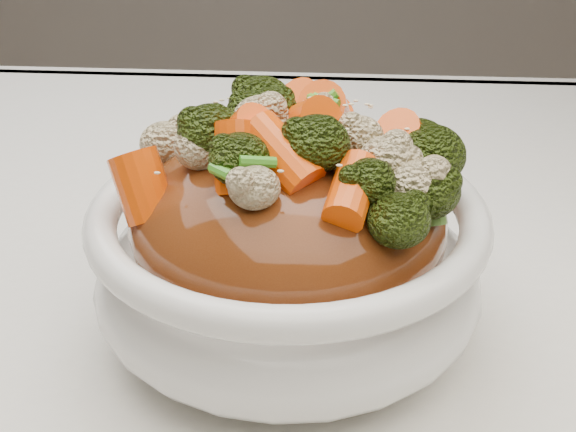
# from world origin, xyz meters

# --- Properties ---
(tablecloth) EXTENTS (1.20, 0.80, 0.04)m
(tablecloth) POSITION_xyz_m (0.00, 0.00, 0.73)
(tablecloth) COLOR white
(tablecloth) RESTS_ON dining_table
(bowl) EXTENTS (0.21, 0.21, 0.08)m
(bowl) POSITION_xyz_m (-0.01, -0.00, 0.79)
(bowl) COLOR white
(bowl) RESTS_ON tablecloth
(sauce_base) EXTENTS (0.17, 0.17, 0.08)m
(sauce_base) POSITION_xyz_m (-0.01, -0.00, 0.81)
(sauce_base) COLOR #5F2A10
(sauce_base) RESTS_ON bowl
(carrots) EXTENTS (0.17, 0.17, 0.04)m
(carrots) POSITION_xyz_m (-0.01, -0.00, 0.87)
(carrots) COLOR #F35007
(carrots) RESTS_ON sauce_base
(broccoli) EXTENTS (0.17, 0.17, 0.04)m
(broccoli) POSITION_xyz_m (-0.01, -0.00, 0.87)
(broccoli) COLOR black
(broccoli) RESTS_ON sauce_base
(cauliflower) EXTENTS (0.17, 0.17, 0.03)m
(cauliflower) POSITION_xyz_m (-0.01, -0.00, 0.87)
(cauliflower) COLOR beige
(cauliflower) RESTS_ON sauce_base
(scallions) EXTENTS (0.13, 0.13, 0.02)m
(scallions) POSITION_xyz_m (-0.01, -0.00, 0.87)
(scallions) COLOR #3C8F21
(scallions) RESTS_ON sauce_base
(sesame_seeds) EXTENTS (0.15, 0.15, 0.01)m
(sesame_seeds) POSITION_xyz_m (-0.01, -0.00, 0.87)
(sesame_seeds) COLOR beige
(sesame_seeds) RESTS_ON sauce_base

